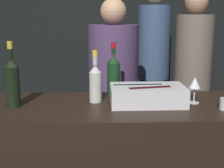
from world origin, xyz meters
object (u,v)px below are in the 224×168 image
Objects in this scene: rose_wine_bottle at (95,81)px; champagne_bottle at (12,81)px; wine_glass at (195,84)px; person_grey_polo at (113,90)px; red_wine_bottle_burgundy at (113,74)px; person_blond_tee at (192,75)px; person_in_hoodie at (153,62)px; ice_bin_with_bottles at (147,94)px.

champagne_bottle is (-0.47, -0.08, 0.02)m from rose_wine_bottle.
person_grey_polo reaches higher than wine_glass.
red_wine_bottle_burgundy is 1.14m from person_blond_tee.
wine_glass is 0.53m from red_wine_bottle_burgundy.
person_blond_tee is (0.28, -0.50, -0.06)m from person_in_hoodie.
person_in_hoodie is (0.31, 1.55, -0.04)m from ice_bin_with_bottles.
champagne_bottle is 1.10× the size of red_wine_bottle_burgundy.
ice_bin_with_bottles is 0.24× the size of person_in_hoodie.
wine_glass is (0.29, 0.01, 0.06)m from ice_bin_with_bottles.
red_wine_bottle_burgundy is at bearing 155.27° from wine_glass.
wine_glass is 0.09× the size of person_in_hoodie.
champagne_bottle is (-0.78, -0.02, 0.09)m from ice_bin_with_bottles.
person_blond_tee reaches higher than rose_wine_bottle.
person_in_hoodie is at bearing 89.13° from wine_glass.
person_grey_polo is at bearing 87.29° from red_wine_bottle_burgundy.
champagne_bottle is at bearing -7.48° from person_in_hoodie.
ice_bin_with_bottles is 0.30m from wine_glass.
wine_glass is at bearing 1.53° from champagne_bottle.
red_wine_bottle_burgundy is 0.19× the size of person_in_hoodie.
person_blond_tee is (0.90, 0.98, -0.16)m from rose_wine_bottle.
rose_wine_bottle is (-0.60, 0.06, 0.01)m from wine_glass.
red_wine_bottle_burgundy reaches higher than rose_wine_bottle.
person_grey_polo is at bearing 51.84° from champagne_bottle.
person_in_hoodie is at bearing 78.58° from ice_bin_with_bottles.
rose_wine_bottle is at bearing 4.77° from person_in_hoodie.
champagne_bottle is at bearing -169.93° from rose_wine_bottle.
wine_glass is 0.60m from rose_wine_bottle.
person_blond_tee reaches higher than champagne_bottle.
wine_glass is at bearing 26.58° from person_in_hoodie.
wine_glass is at bearing 2.44° from ice_bin_with_bottles.
champagne_bottle is 1.75m from person_blond_tee.
wine_glass is 0.49× the size of rose_wine_bottle.
person_grey_polo is (-0.16, 0.77, -0.16)m from ice_bin_with_bottles.
ice_bin_with_bottles is 1.37× the size of rose_wine_bottle.
rose_wine_bottle is at bearing 140.08° from person_blond_tee.
person_grey_polo is (0.14, 0.70, -0.23)m from rose_wine_bottle.
person_grey_polo is at bearing -3.94° from person_in_hoodie.
person_in_hoodie is (0.50, 1.32, -0.12)m from red_wine_bottle_burgundy.
person_in_hoodie reaches higher than red_wine_bottle_burgundy.
champagne_bottle is at bearing -157.23° from red_wine_bottle_burgundy.
champagne_bottle reaches higher than red_wine_bottle_burgundy.
wine_glass is 0.09× the size of person_grey_polo.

